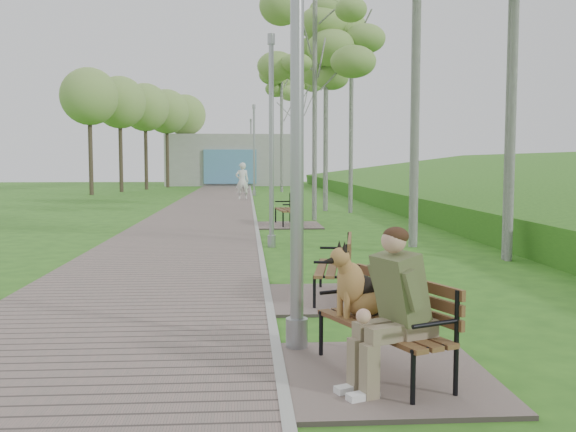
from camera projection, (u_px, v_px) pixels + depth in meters
name	position (u px, v px, depth m)	size (l,w,h in m)	color
walkway	(204.00, 215.00, 22.23)	(3.50, 67.00, 0.04)	#71635C
kerb	(254.00, 214.00, 22.34)	(0.10, 67.00, 0.05)	#999993
building_north	(231.00, 160.00, 51.39)	(10.00, 5.20, 4.00)	#9E9E99
bench_main	(378.00, 330.00, 5.39)	(1.76, 1.96, 1.54)	#71635C
bench_second	(333.00, 286.00, 8.55)	(1.72, 1.91, 1.06)	#71635C
bench_third	(287.00, 219.00, 18.47)	(1.88, 2.09, 1.15)	#71635C
lamp_post_near	(297.00, 81.00, 6.04)	(0.21, 0.21, 5.56)	#93959A
lamp_post_second	(271.00, 149.00, 13.70)	(0.18, 0.18, 4.54)	#93959A
lamp_post_third	(254.00, 153.00, 35.19)	(0.19, 0.19, 4.98)	#93959A
lamp_post_far	(251.00, 155.00, 49.74)	(0.20, 0.20, 5.18)	#93959A
pedestrian_near	(242.00, 181.00, 31.34)	(0.66, 0.44, 1.82)	white
birch_mid_c	(315.00, 34.00, 19.85)	(2.46, 2.46, 7.40)	silver
birch_far_a	(352.00, 9.00, 22.76)	(2.66, 2.66, 9.25)	silver
birch_far_b	(326.00, 50.00, 23.71)	(2.57, 2.57, 7.63)	silver
birch_distant_a	(282.00, 85.00, 39.15)	(2.48, 2.48, 8.33)	silver
birch_distant_b	(300.00, 92.00, 50.64)	(2.95, 2.95, 9.38)	silver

